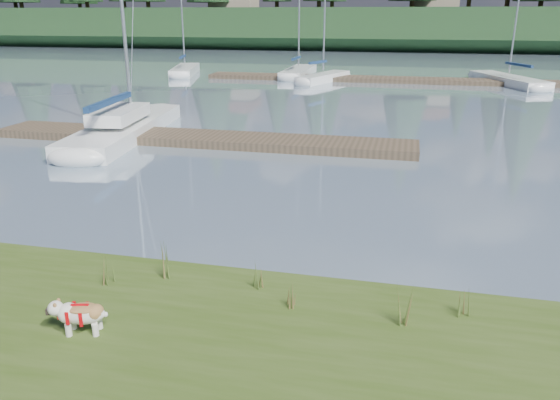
# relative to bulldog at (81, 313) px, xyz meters

# --- Properties ---
(ground) EXTENTS (200.00, 200.00, 0.00)m
(ground) POSITION_rel_bulldog_xyz_m (0.67, 33.95, -0.65)
(ground) COLOR #8499AD
(ground) RESTS_ON ground
(ridge) EXTENTS (200.00, 20.00, 5.00)m
(ridge) POSITION_rel_bulldog_xyz_m (0.67, 76.95, 1.85)
(ridge) COLOR #183118
(ridge) RESTS_ON ground
(bulldog) EXTENTS (0.82, 0.44, 0.48)m
(bulldog) POSITION_rel_bulldog_xyz_m (0.00, 0.00, 0.00)
(bulldog) COLOR silver
(bulldog) RESTS_ON bank
(sailboat_main) EXTENTS (3.22, 9.99, 14.03)m
(sailboat_main) POSITION_rel_bulldog_xyz_m (-6.61, 14.02, -0.23)
(sailboat_main) COLOR white
(sailboat_main) RESTS_ON ground
(dock_near) EXTENTS (16.00, 2.00, 0.30)m
(dock_near) POSITION_rel_bulldog_xyz_m (-3.33, 12.95, -0.50)
(dock_near) COLOR #4C3D2C
(dock_near) RESTS_ON ground
(dock_far) EXTENTS (26.00, 2.20, 0.30)m
(dock_far) POSITION_rel_bulldog_xyz_m (2.67, 33.95, -0.50)
(dock_far) COLOR #4C3D2C
(dock_far) RESTS_ON ground
(sailboat_bg_0) EXTENTS (3.61, 8.06, 11.51)m
(sailboat_bg_0) POSITION_rel_bulldog_xyz_m (-13.50, 36.29, -0.33)
(sailboat_bg_0) COLOR white
(sailboat_bg_0) RESTS_ON ground
(sailboat_bg_1) EXTENTS (1.76, 8.32, 12.34)m
(sailboat_bg_1) POSITION_rel_bulldog_xyz_m (-4.25, 37.01, -0.33)
(sailboat_bg_1) COLOR white
(sailboat_bg_1) RESTS_ON ground
(sailboat_bg_2) EXTENTS (3.43, 6.59, 9.99)m
(sailboat_bg_2) POSITION_rel_bulldog_xyz_m (-1.60, 33.41, -0.32)
(sailboat_bg_2) COLOR white
(sailboat_bg_2) RESTS_ON ground
(sailboat_bg_3) EXTENTS (4.78, 8.83, 12.84)m
(sailboat_bg_3) POSITION_rel_bulldog_xyz_m (10.35, 34.96, -0.33)
(sailboat_bg_3) COLOR white
(sailboat_bg_3) RESTS_ON ground
(weed_0) EXTENTS (0.17, 0.14, 0.70)m
(weed_0) POSITION_rel_bulldog_xyz_m (0.42, 1.80, -0.01)
(weed_0) COLOR #475B23
(weed_0) RESTS_ON bank
(weed_1) EXTENTS (0.17, 0.14, 0.47)m
(weed_1) POSITION_rel_bulldog_xyz_m (2.02, 1.84, -0.10)
(weed_1) COLOR #475B23
(weed_1) RESTS_ON bank
(weed_2) EXTENTS (0.17, 0.14, 0.67)m
(weed_2) POSITION_rel_bulldog_xyz_m (4.33, 1.26, -0.02)
(weed_2) COLOR #475B23
(weed_2) RESTS_ON bank
(weed_3) EXTENTS (0.17, 0.14, 0.53)m
(weed_3) POSITION_rel_bulldog_xyz_m (-0.41, 1.41, -0.08)
(weed_3) COLOR #475B23
(weed_3) RESTS_ON bank
(weed_4) EXTENTS (0.17, 0.14, 0.40)m
(weed_4) POSITION_rel_bulldog_xyz_m (2.64, 1.34, -0.13)
(weed_4) COLOR #475B23
(weed_4) RESTS_ON bank
(weed_5) EXTENTS (0.17, 0.14, 0.65)m
(weed_5) POSITION_rel_bulldog_xyz_m (5.22, 1.70, -0.03)
(weed_5) COLOR #475B23
(weed_5) RESTS_ON bank
(mud_lip) EXTENTS (60.00, 0.50, 0.14)m
(mud_lip) POSITION_rel_bulldog_xyz_m (0.67, 2.35, -0.58)
(mud_lip) COLOR #33281C
(mud_lip) RESTS_ON ground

